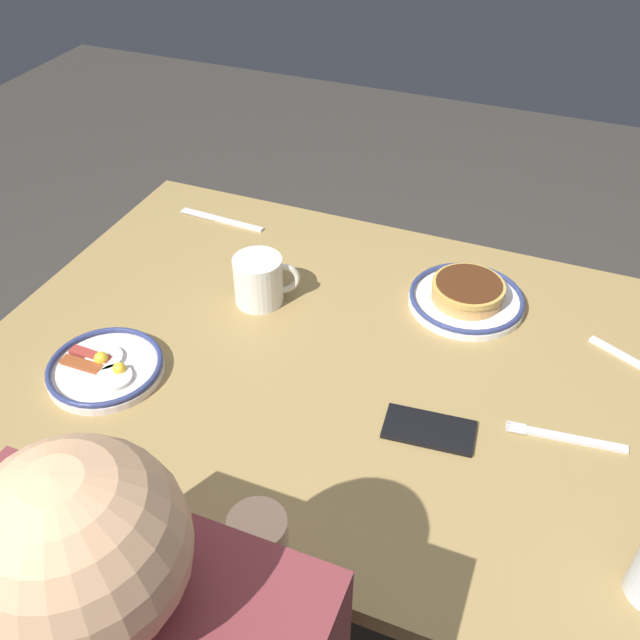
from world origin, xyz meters
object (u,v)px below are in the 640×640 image
plate_near_main (467,296)px  cell_phone (429,429)px  plate_center_pancakes (105,368)px  coffee_mug (260,280)px  butter_knife (222,220)px  fork_near (565,438)px

plate_near_main → cell_phone: bearing=93.0°
plate_center_pancakes → cell_phone: bearing=-171.8°
coffee_mug → butter_knife: 0.32m
plate_center_pancakes → cell_phone: (-0.56, -0.08, -0.01)m
plate_center_pancakes → cell_phone: plate_center_pancakes is taller
plate_center_pancakes → fork_near: (-0.76, -0.14, -0.01)m
fork_near → cell_phone: bearing=17.5°
plate_center_pancakes → fork_near: plate_center_pancakes is taller
cell_phone → butter_knife: size_ratio=0.68×
plate_center_pancakes → butter_knife: bearing=-84.3°
cell_phone → butter_knife: 0.75m
plate_center_pancakes → butter_knife: size_ratio=0.95×
plate_center_pancakes → plate_near_main: bearing=-141.7°
coffee_mug → fork_near: size_ratio=0.65×
plate_near_main → plate_center_pancakes: 0.68m
plate_near_main → plate_center_pancakes: bearing=38.3°
cell_phone → butter_knife: (0.61, -0.44, -0.00)m
fork_near → butter_knife: bearing=-24.9°
coffee_mug → plate_center_pancakes: bearing=60.9°
plate_near_main → butter_knife: size_ratio=1.05×
cell_phone → butter_knife: bearing=-41.6°
cell_phone → fork_near: cell_phone is taller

